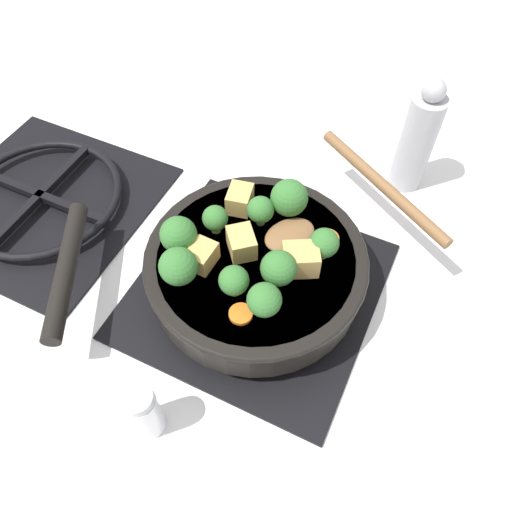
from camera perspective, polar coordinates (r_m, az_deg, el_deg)
name	(u,v)px	position (r m, az deg, el deg)	size (l,w,h in m)	color
ground_plane	(256,290)	(0.68, 0.00, -3.95)	(2.40, 2.40, 0.00)	white
front_burner_grate	(256,286)	(0.67, 0.00, -3.41)	(0.31, 0.31, 0.03)	black
rear_burner_grate	(42,199)	(0.83, -23.22, 5.96)	(0.31, 0.31, 0.03)	black
skillet_pan	(253,267)	(0.63, -0.33, -1.25)	(0.34, 0.40, 0.05)	black
wooden_spoon	(345,205)	(0.66, 10.11, 5.71)	(0.24, 0.22, 0.02)	brown
tofu_cube_center_large	(301,259)	(0.59, 5.12, -0.39)	(0.04, 0.03, 0.03)	tan
tofu_cube_near_handle	(240,199)	(0.65, -1.85, 6.51)	(0.04, 0.03, 0.03)	tan
tofu_cube_east_chunk	(242,242)	(0.61, -1.58, 1.62)	(0.04, 0.03, 0.03)	tan
tofu_cube_west_chunk	(202,256)	(0.60, -6.18, 0.00)	(0.04, 0.03, 0.03)	tan
broccoli_floret_near_spoon	(261,210)	(0.63, 0.52, 5.27)	(0.03, 0.03, 0.04)	#709956
broccoli_floret_center_top	(178,266)	(0.57, -8.87, -1.19)	(0.05, 0.05, 0.05)	#709956
broccoli_floret_east_rim	(237,282)	(0.56, -2.21, -2.98)	(0.04, 0.04, 0.04)	#709956
broccoli_floret_west_rim	(178,235)	(0.60, -8.85, 2.40)	(0.05, 0.05, 0.05)	#709956
broccoli_floret_north_edge	(215,219)	(0.62, -4.69, 4.29)	(0.03, 0.03, 0.04)	#709956
broccoli_floret_south_cluster	(264,300)	(0.55, 0.95, -5.07)	(0.04, 0.04, 0.05)	#709956
broccoli_floret_mid_floret	(324,243)	(0.60, 7.78, 1.46)	(0.04, 0.04, 0.04)	#709956
broccoli_floret_small_inner	(279,268)	(0.57, 2.60, -1.41)	(0.04, 0.04, 0.05)	#709956
broccoli_floret_tall_stem	(289,198)	(0.63, 3.82, 6.64)	(0.05, 0.05, 0.05)	#709956
carrot_slice_orange_thin	(327,239)	(0.63, 8.14, 1.97)	(0.03, 0.03, 0.01)	orange
carrot_slice_near_center	(241,314)	(0.57, -1.75, -6.64)	(0.03, 0.03, 0.01)	orange
pepper_mill	(417,140)	(0.78, 17.96, 12.51)	(0.05, 0.05, 0.19)	#B2B2B7
salt_shaker	(144,411)	(0.57, -12.68, -16.94)	(0.04, 0.04, 0.09)	white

